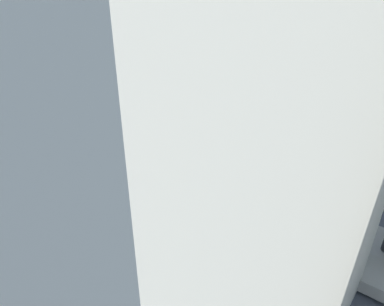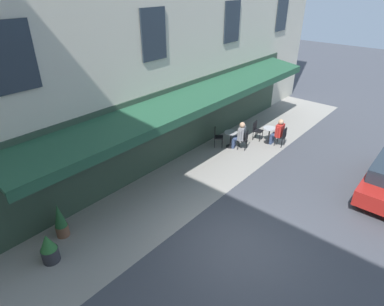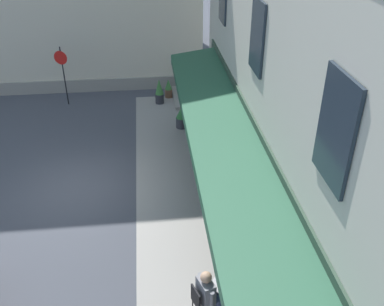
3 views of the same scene
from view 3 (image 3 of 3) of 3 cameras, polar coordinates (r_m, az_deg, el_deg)
ground_plane at (r=14.26m, az=-14.61°, el=-4.62°), size 70.00×70.00×0.00m
sidewalk_cafe_terrace at (r=11.62m, az=0.77°, el=-13.07°), size 20.50×3.20×0.01m
back_alley_steps at (r=19.86m, az=0.72°, el=7.88°), size 2.40×1.75×0.60m
cafe_table_near_entrance at (r=10.12m, az=4.39°, el=-17.80°), size 0.60×0.60×0.75m
cafe_chair_black_corner_right at (r=9.87m, az=1.02°, el=-18.82°), size 0.51×0.51×0.91m
cafe_chair_black_kerbside at (r=10.40m, az=6.91°, el=-15.75°), size 0.56×0.56×0.91m
seated_companion_in_grey at (r=9.82m, az=2.22°, el=-17.83°), size 0.64×0.62×1.31m
no_parking_sign at (r=19.47m, az=-16.75°, el=10.97°), size 0.21×0.56×2.60m
potted_plant_mid_terrace at (r=20.39m, az=-1.43°, el=9.07°), size 0.44×0.44×0.83m
potted_plant_entrance_left at (r=19.94m, az=-3.12°, el=8.49°), size 0.34×0.34×0.87m
potted_plant_by_steps at (r=19.31m, az=-4.32°, el=8.09°), size 0.38×0.38×1.14m
potted_plant_under_sign at (r=17.21m, az=-1.36°, el=4.75°), size 0.47×0.47×0.91m
potted_plant_entrance_right at (r=16.57m, az=1.17°, el=4.09°), size 0.38×0.38×1.15m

